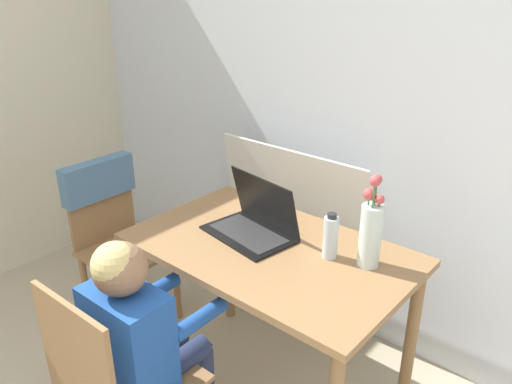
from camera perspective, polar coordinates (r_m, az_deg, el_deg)
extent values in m
cube|color=silver|center=(2.25, 18.95, 9.51)|extent=(6.40, 0.05, 2.50)
cube|color=olive|center=(2.01, 1.54, -6.60)|extent=(1.12, 0.69, 0.03)
cylinder|color=olive|center=(2.36, -13.20, -13.04)|extent=(0.05, 0.05, 0.72)
cylinder|color=olive|center=(2.68, -3.08, -7.63)|extent=(0.05, 0.05, 0.72)
cylinder|color=olive|center=(2.23, 17.22, -16.17)|extent=(0.05, 0.05, 0.72)
cube|color=olive|center=(1.93, -13.72, -20.48)|extent=(0.41, 0.41, 0.02)
cube|color=olive|center=(1.71, -19.77, -17.88)|extent=(0.38, 0.03, 0.44)
cylinder|color=olive|center=(2.25, -12.39, -20.28)|extent=(0.04, 0.04, 0.42)
cube|color=olive|center=(2.70, -14.47, -6.65)|extent=(0.40, 0.40, 0.02)
cube|color=olive|center=(2.74, -17.30, -1.12)|extent=(0.02, 0.38, 0.44)
cylinder|color=olive|center=(2.62, -14.81, -13.43)|extent=(0.04, 0.04, 0.42)
cylinder|color=olive|center=(2.78, -9.05, -10.47)|extent=(0.04, 0.04, 0.42)
cylinder|color=olive|center=(2.86, -18.85, -10.47)|extent=(0.04, 0.04, 0.42)
cylinder|color=olive|center=(3.01, -13.36, -7.97)|extent=(0.04, 0.04, 0.42)
cube|color=slate|center=(2.69, -17.62, 1.37)|extent=(0.08, 0.39, 0.20)
cube|color=#1E4C9E|center=(1.80, -14.33, -15.95)|extent=(0.30, 0.19, 0.37)
sphere|color=#936B4C|center=(1.64, -15.29, -8.48)|extent=(0.18, 0.18, 0.18)
sphere|color=#D8BC72|center=(1.63, -15.79, -8.02)|extent=(0.15, 0.15, 0.15)
cylinder|color=navy|center=(1.93, -9.05, -18.92)|extent=(0.10, 0.28, 0.09)
cylinder|color=navy|center=(2.01, -11.76, -17.13)|extent=(0.10, 0.28, 0.09)
cylinder|color=navy|center=(2.23, -8.32, -19.97)|extent=(0.07, 0.07, 0.44)
cylinder|color=#1E4C9E|center=(1.81, -6.45, -14.22)|extent=(0.06, 0.24, 0.06)
cylinder|color=#1E4C9E|center=(1.97, -11.77, -11.15)|extent=(0.06, 0.24, 0.06)
cube|color=black|center=(2.08, -0.90, -4.85)|extent=(0.40, 0.29, 0.01)
cube|color=#2D2D2D|center=(2.07, -0.90, -4.71)|extent=(0.35, 0.21, 0.00)
cube|color=black|center=(2.08, 1.00, -1.15)|extent=(0.38, 0.12, 0.23)
cube|color=silver|center=(2.08, 1.08, -1.10)|extent=(0.34, 0.10, 0.20)
cylinder|color=silver|center=(1.87, 12.94, -4.93)|extent=(0.08, 0.08, 0.24)
cylinder|color=#3D7A38|center=(1.85, 13.62, -3.97)|extent=(0.01, 0.01, 0.22)
sphere|color=#CC4C4C|center=(1.80, 13.95, -0.83)|extent=(0.04, 0.04, 0.04)
cylinder|color=#3D7A38|center=(1.85, 13.25, -2.72)|extent=(0.01, 0.01, 0.29)
sphere|color=#CC4C4C|center=(1.79, 13.67, 1.42)|extent=(0.04, 0.04, 0.04)
cylinder|color=#3D7A38|center=(1.85, 12.50, -3.58)|extent=(0.01, 0.01, 0.24)
sphere|color=#CC4C4C|center=(1.80, 12.82, -0.23)|extent=(0.04, 0.04, 0.04)
cylinder|color=#3D7A38|center=(1.82, 13.04, -3.10)|extent=(0.01, 0.01, 0.30)
sphere|color=#CC4C4C|center=(1.76, 13.47, 1.22)|extent=(0.04, 0.04, 0.04)
cylinder|color=silver|center=(1.91, 8.52, -5.19)|extent=(0.06, 0.06, 0.17)
cylinder|color=#262628|center=(1.87, 8.69, -2.71)|extent=(0.03, 0.03, 0.02)
cube|color=silver|center=(2.67, 4.43, -4.77)|extent=(0.87, 0.15, 0.97)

